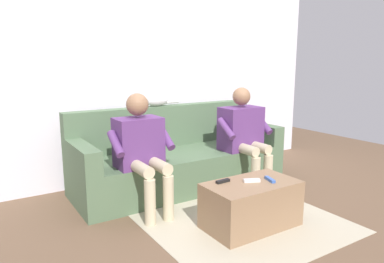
% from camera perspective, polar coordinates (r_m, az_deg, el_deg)
% --- Properties ---
extents(ground_plane, '(8.00, 8.00, 0.00)m').
position_cam_1_polar(ground_plane, '(3.60, 3.82, -11.83)').
color(ground_plane, brown).
extents(back_wall, '(4.88, 0.06, 2.61)m').
position_cam_1_polar(back_wall, '(4.42, -6.00, 9.80)').
color(back_wall, silver).
rests_on(back_wall, ground).
extents(couch, '(2.37, 0.84, 0.89)m').
position_cam_1_polar(couch, '(4.08, -2.21, -4.61)').
color(couch, '#516B4C').
rests_on(couch, ground).
extents(coffee_table, '(0.80, 0.45, 0.40)m').
position_cam_1_polar(coffee_table, '(3.16, 9.38, -11.41)').
color(coffee_table, '#8C6B4C').
rests_on(coffee_table, ground).
extents(person_left_seated, '(0.61, 0.56, 1.12)m').
position_cam_1_polar(person_left_seated, '(4.06, 8.20, 0.03)').
color(person_left_seated, '#5B3370').
rests_on(person_left_seated, ground).
extents(person_right_seated, '(0.58, 0.61, 1.11)m').
position_cam_1_polar(person_right_seated, '(3.38, -8.07, -2.29)').
color(person_right_seated, '#5B3370').
rests_on(person_right_seated, ground).
extents(cat_on_backrest, '(0.50, 0.12, 0.13)m').
position_cam_1_polar(cat_on_backrest, '(4.15, -5.96, 4.88)').
color(cat_on_backrest, silver).
rests_on(cat_on_backrest, couch).
extents(remote_white, '(0.14, 0.10, 0.03)m').
position_cam_1_polar(remote_white, '(3.11, 9.49, -7.70)').
color(remote_white, white).
rests_on(remote_white, coffee_table).
extents(remote_blue, '(0.07, 0.14, 0.02)m').
position_cam_1_polar(remote_blue, '(3.16, 12.29, -7.46)').
color(remote_blue, '#3860B7').
rests_on(remote_blue, coffee_table).
extents(remote_black, '(0.13, 0.04, 0.02)m').
position_cam_1_polar(remote_black, '(3.06, 4.94, -7.88)').
color(remote_black, black).
rests_on(remote_black, coffee_table).
extents(floor_rug, '(1.63, 1.63, 0.01)m').
position_cam_1_polar(floor_rug, '(3.35, 7.40, -13.64)').
color(floor_rug, '#B7AD93').
rests_on(floor_rug, ground).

